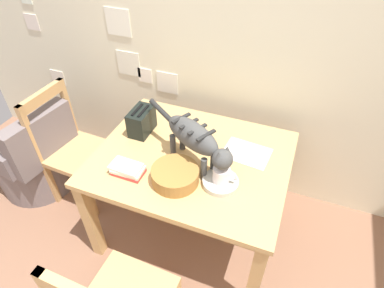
{
  "coord_description": "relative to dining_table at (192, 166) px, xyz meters",
  "views": [
    {
      "loc": [
        0.48,
        -0.08,
        2.08
      ],
      "look_at": [
        -0.04,
        1.26,
        0.83
      ],
      "focal_mm": 29.81,
      "sensor_mm": 36.0,
      "label": 1
    }
  ],
  "objects": [
    {
      "name": "wall_rear",
      "position": [
        0.04,
        0.67,
        0.61
      ],
      "size": [
        4.84,
        0.11,
        2.5
      ],
      "color": "#E9E4C5",
      "rests_on": "ground_plane"
    },
    {
      "name": "dining_table",
      "position": [
        0.0,
        0.0,
        0.0
      ],
      "size": [
        1.18,
        0.95,
        0.73
      ],
      "color": "tan",
      "rests_on": "ground_plane"
    },
    {
      "name": "cat",
      "position": [
        0.05,
        -0.06,
        0.29
      ],
      "size": [
        0.62,
        0.36,
        0.29
      ],
      "rotation": [
        0.0,
        0.0,
        -2.05
      ],
      "color": "#454644",
      "rests_on": "dining_table"
    },
    {
      "name": "saucer_bowl",
      "position": [
        0.23,
        -0.16,
        0.1
      ],
      "size": [
        0.2,
        0.2,
        0.03
      ],
      "primitive_type": "cylinder",
      "color": "#B3B5AB",
      "rests_on": "dining_table"
    },
    {
      "name": "coffee_mug",
      "position": [
        0.24,
        -0.16,
        0.17
      ],
      "size": [
        0.14,
        0.09,
        0.09
      ],
      "color": "white",
      "rests_on": "saucer_bowl"
    },
    {
      "name": "magazine",
      "position": [
        0.31,
        0.15,
        0.09
      ],
      "size": [
        0.3,
        0.24,
        0.01
      ],
      "primitive_type": "cube",
      "rotation": [
        0.0,
        0.0,
        -0.1
      ],
      "color": "beige",
      "rests_on": "dining_table"
    },
    {
      "name": "book_stack",
      "position": [
        -0.3,
        -0.27,
        0.12
      ],
      "size": [
        0.2,
        0.12,
        0.06
      ],
      "color": "#E43937",
      "rests_on": "dining_table"
    },
    {
      "name": "wicker_basket",
      "position": [
        -0.02,
        -0.22,
        0.13
      ],
      "size": [
        0.27,
        0.27,
        0.09
      ],
      "color": "#A06F34",
      "rests_on": "dining_table"
    },
    {
      "name": "toaster",
      "position": [
        -0.4,
        0.11,
        0.17
      ],
      "size": [
        0.12,
        0.2,
        0.18
      ],
      "color": "black",
      "rests_on": "dining_table"
    },
    {
      "name": "wooden_chair_near",
      "position": [
        -0.97,
        0.02,
        -0.19
      ],
      "size": [
        0.44,
        0.44,
        0.93
      ],
      "rotation": [
        0.0,
        0.0,
        -1.62
      ],
      "color": "tan",
      "rests_on": "ground_plane"
    },
    {
      "name": "wicker_armchair",
      "position": [
        -1.36,
        -0.04,
        -0.37
      ],
      "size": [
        0.64,
        0.66,
        0.78
      ],
      "rotation": [
        0.0,
        0.0,
        1.42
      ],
      "color": "slate",
      "rests_on": "ground_plane"
    }
  ]
}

